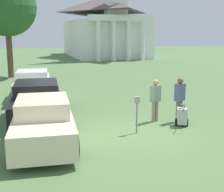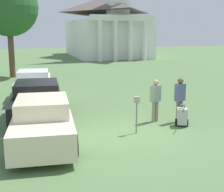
{
  "view_description": "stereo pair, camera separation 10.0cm",
  "coord_description": "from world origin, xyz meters",
  "px_view_note": "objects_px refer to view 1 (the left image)",
  "views": [
    {
      "loc": [
        -3.72,
        -9.84,
        3.5
      ],
      "look_at": [
        -0.41,
        1.31,
        1.1
      ],
      "focal_mm": 50.0,
      "sensor_mm": 36.0,
      "label": 1
    },
    {
      "loc": [
        -3.63,
        -9.87,
        3.5
      ],
      "look_at": [
        -0.41,
        1.31,
        1.1
      ],
      "focal_mm": 50.0,
      "sensor_mm": 36.0,
      "label": 2
    }
  ],
  "objects_px": {
    "parked_car_cream": "(43,121)",
    "parking_meter": "(137,108)",
    "parked_car_black": "(37,100)",
    "person_worker": "(155,98)",
    "parked_car_white": "(33,85)",
    "equipment_cart": "(182,116)",
    "person_supervisor": "(180,97)",
    "church": "(104,21)"
  },
  "relations": [
    {
      "from": "parked_car_cream",
      "to": "parking_meter",
      "type": "xyz_separation_m",
      "value": [
        3.2,
        0.03,
        0.22
      ]
    },
    {
      "from": "parked_car_black",
      "to": "person_worker",
      "type": "distance_m",
      "value": 4.94
    },
    {
      "from": "person_worker",
      "to": "parked_car_white",
      "type": "bearing_deg",
      "value": -78.62
    },
    {
      "from": "equipment_cart",
      "to": "parking_meter",
      "type": "bearing_deg",
      "value": -148.58
    },
    {
      "from": "parked_car_black",
      "to": "person_worker",
      "type": "relative_size",
      "value": 3.19
    },
    {
      "from": "parked_car_black",
      "to": "person_supervisor",
      "type": "distance_m",
      "value": 5.89
    },
    {
      "from": "parked_car_black",
      "to": "parked_car_white",
      "type": "height_order",
      "value": "parked_car_white"
    },
    {
      "from": "parked_car_cream",
      "to": "person_worker",
      "type": "distance_m",
      "value": 4.58
    },
    {
      "from": "person_worker",
      "to": "person_supervisor",
      "type": "height_order",
      "value": "person_supervisor"
    },
    {
      "from": "equipment_cart",
      "to": "person_supervisor",
      "type": "bearing_deg",
      "value": 94.43
    },
    {
      "from": "person_supervisor",
      "to": "person_worker",
      "type": "bearing_deg",
      "value": -40.37
    },
    {
      "from": "person_worker",
      "to": "parked_car_black",
      "type": "bearing_deg",
      "value": -51.16
    },
    {
      "from": "parked_car_cream",
      "to": "parked_car_white",
      "type": "xyz_separation_m",
      "value": [
        0.0,
        7.26,
        0.01
      ]
    },
    {
      "from": "parked_car_white",
      "to": "parking_meter",
      "type": "xyz_separation_m",
      "value": [
        3.2,
        -7.23,
        0.21
      ]
    },
    {
      "from": "person_supervisor",
      "to": "church",
      "type": "xyz_separation_m",
      "value": [
        6.03,
        33.41,
        3.98
      ]
    },
    {
      "from": "person_supervisor",
      "to": "church",
      "type": "height_order",
      "value": "church"
    },
    {
      "from": "parked_car_white",
      "to": "person_worker",
      "type": "relative_size",
      "value": 2.84
    },
    {
      "from": "parked_car_cream",
      "to": "person_supervisor",
      "type": "bearing_deg",
      "value": 14.06
    },
    {
      "from": "parked_car_cream",
      "to": "parking_meter",
      "type": "distance_m",
      "value": 3.21
    },
    {
      "from": "equipment_cart",
      "to": "parked_car_black",
      "type": "bearing_deg",
      "value": 171.53
    },
    {
      "from": "person_worker",
      "to": "church",
      "type": "height_order",
      "value": "church"
    },
    {
      "from": "church",
      "to": "parked_car_cream",
      "type": "bearing_deg",
      "value": -108.31
    },
    {
      "from": "parked_car_black",
      "to": "person_worker",
      "type": "bearing_deg",
      "value": -21.92
    },
    {
      "from": "parked_car_cream",
      "to": "equipment_cart",
      "type": "relative_size",
      "value": 4.87
    },
    {
      "from": "parked_car_cream",
      "to": "person_supervisor",
      "type": "xyz_separation_m",
      "value": [
        5.32,
        0.89,
        0.31
      ]
    },
    {
      "from": "equipment_cart",
      "to": "parked_car_cream",
      "type": "bearing_deg",
      "value": -154.0
    },
    {
      "from": "church",
      "to": "person_worker",
      "type": "bearing_deg",
      "value": -101.82
    },
    {
      "from": "parked_car_cream",
      "to": "person_supervisor",
      "type": "distance_m",
      "value": 5.4
    },
    {
      "from": "parked_car_cream",
      "to": "equipment_cart",
      "type": "distance_m",
      "value": 5.17
    },
    {
      "from": "person_worker",
      "to": "church",
      "type": "relative_size",
      "value": 0.07
    },
    {
      "from": "parked_car_cream",
      "to": "parking_meter",
      "type": "height_order",
      "value": "parked_car_cream"
    },
    {
      "from": "parking_meter",
      "to": "person_worker",
      "type": "distance_m",
      "value": 1.68
    },
    {
      "from": "parking_meter",
      "to": "person_supervisor",
      "type": "height_order",
      "value": "person_supervisor"
    },
    {
      "from": "person_worker",
      "to": "equipment_cart",
      "type": "xyz_separation_m",
      "value": [
        0.73,
        -0.84,
        -0.57
      ]
    },
    {
      "from": "parked_car_white",
      "to": "church",
      "type": "distance_m",
      "value": 29.64
    },
    {
      "from": "parking_meter",
      "to": "equipment_cart",
      "type": "distance_m",
      "value": 2.04
    },
    {
      "from": "parked_car_cream",
      "to": "person_worker",
      "type": "height_order",
      "value": "person_worker"
    },
    {
      "from": "person_supervisor",
      "to": "parked_car_white",
      "type": "bearing_deg",
      "value": -72.06
    },
    {
      "from": "person_supervisor",
      "to": "church",
      "type": "distance_m",
      "value": 34.18
    },
    {
      "from": "parking_meter",
      "to": "church",
      "type": "distance_m",
      "value": 35.46
    },
    {
      "from": "parked_car_white",
      "to": "equipment_cart",
      "type": "distance_m",
      "value": 8.62
    },
    {
      "from": "equipment_cart",
      "to": "church",
      "type": "bearing_deg",
      "value": 101.77
    }
  ]
}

